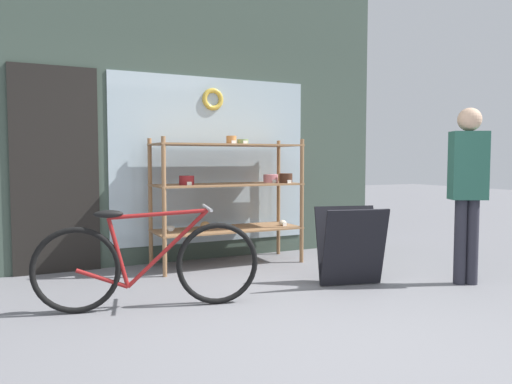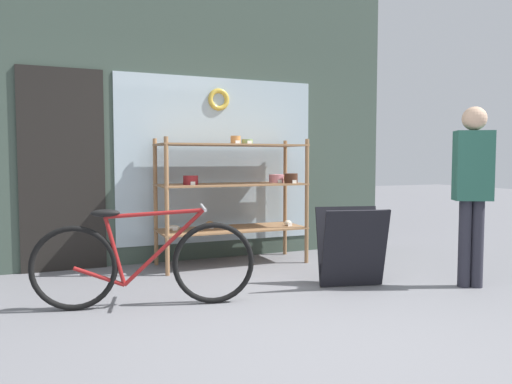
{
  "view_description": "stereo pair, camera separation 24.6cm",
  "coord_description": "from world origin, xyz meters",
  "px_view_note": "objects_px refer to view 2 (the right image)",
  "views": [
    {
      "loc": [
        -1.89,
        -2.71,
        1.16
      ],
      "look_at": [
        0.11,
        1.4,
        0.86
      ],
      "focal_mm": 35.0,
      "sensor_mm": 36.0,
      "label": 1
    },
    {
      "loc": [
        -1.67,
        -2.81,
        1.16
      ],
      "look_at": [
        0.11,
        1.4,
        0.86
      ],
      "focal_mm": 35.0,
      "sensor_mm": 36.0,
      "label": 2
    }
  ],
  "objects_px": {
    "display_case": "(234,188)",
    "pedestrian": "(473,182)",
    "bicycle": "(144,262)",
    "sandwich_board": "(351,247)"
  },
  "relations": [
    {
      "from": "sandwich_board",
      "to": "pedestrian",
      "type": "height_order",
      "value": "pedestrian"
    },
    {
      "from": "sandwich_board",
      "to": "pedestrian",
      "type": "relative_size",
      "value": 0.44
    },
    {
      "from": "display_case",
      "to": "sandwich_board",
      "type": "relative_size",
      "value": 2.28
    },
    {
      "from": "sandwich_board",
      "to": "display_case",
      "type": "bearing_deg",
      "value": 129.77
    },
    {
      "from": "display_case",
      "to": "pedestrian",
      "type": "distance_m",
      "value": 2.42
    },
    {
      "from": "display_case",
      "to": "bicycle",
      "type": "height_order",
      "value": "display_case"
    },
    {
      "from": "bicycle",
      "to": "pedestrian",
      "type": "bearing_deg",
      "value": 2.05
    },
    {
      "from": "display_case",
      "to": "pedestrian",
      "type": "relative_size",
      "value": 0.99
    },
    {
      "from": "pedestrian",
      "to": "display_case",
      "type": "bearing_deg",
      "value": 161.32
    },
    {
      "from": "display_case",
      "to": "bicycle",
      "type": "xyz_separation_m",
      "value": [
        -1.22,
        -1.25,
        -0.49
      ]
    }
  ]
}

